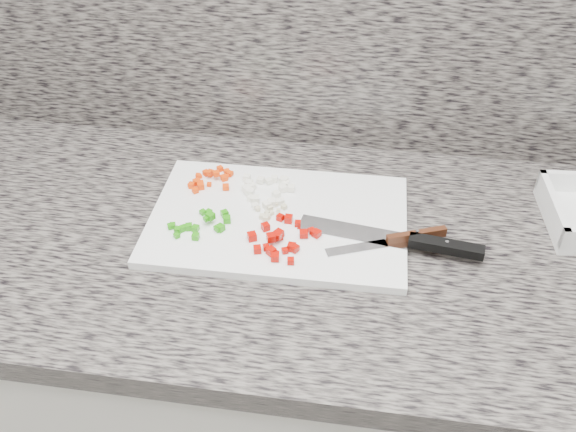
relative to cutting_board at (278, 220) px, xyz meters
name	(u,v)px	position (x,y,z in m)	size (l,w,h in m)	color
cabinet	(300,404)	(0.05, -0.03, -0.48)	(3.92, 0.62, 0.86)	silver
countertop	(303,246)	(0.05, -0.03, -0.03)	(3.96, 0.64, 0.04)	#645E58
cutting_board	(278,220)	(0.00, 0.00, 0.00)	(0.43, 0.29, 0.01)	white
carrot_pile	(209,179)	(-0.14, 0.08, 0.01)	(0.08, 0.09, 0.02)	#F23C05
onion_pile	(268,190)	(-0.03, 0.07, 0.01)	(0.10, 0.10, 0.01)	white
green_pepper_pile	(202,224)	(-0.12, -0.05, 0.01)	(0.10, 0.08, 0.02)	#248F0D
red_pepper_pile	(281,238)	(0.01, -0.06, 0.01)	(0.12, 0.12, 0.02)	#B10A02
garlic_pile	(271,212)	(-0.01, 0.01, 0.01)	(0.05, 0.05, 0.01)	beige
chef_knife	(414,241)	(0.23, -0.04, 0.01)	(0.30, 0.07, 0.02)	silver
paring_knife	(401,239)	(0.21, -0.03, 0.01)	(0.19, 0.09, 0.02)	silver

